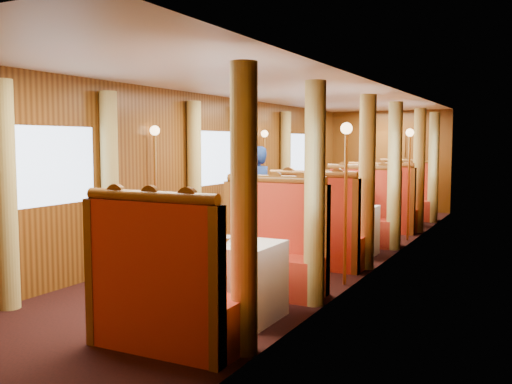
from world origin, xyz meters
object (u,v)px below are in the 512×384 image
Objects in this scene: table_near at (225,279)px; teapot_back at (219,232)px; banquette_mid_fwd at (316,237)px; steward at (257,195)px; banquette_near_fwd at (164,299)px; banquette_far_fwd at (382,210)px; teapot_left at (206,235)px; banquette_near_aft at (270,256)px; rose_vase_mid at (342,194)px; banquette_mid_aft at (359,219)px; passenger at (355,202)px; table_mid at (340,230)px; tea_tray at (212,241)px; fruit_plate at (245,244)px; banquette_far_aft at (405,200)px; rose_vase_far at (393,180)px; teapot_right at (215,237)px; table_far at (394,207)px.

table_near is 6.25× the size of teapot_back.
steward is at bearing 141.03° from banquette_mid_fwd.
banquette_near_fwd is 5.02m from steward.
banquette_near_fwd is at bearing -90.00° from banquette_mid_fwd.
banquette_far_fwd is 6.09m from teapot_left.
banquette_near_aft reaches higher than rose_vase_mid.
banquette_mid_aft is (0.00, 4.51, 0.05)m from table_near.
passenger is (0.12, 4.13, -0.08)m from teapot_back.
banquette_mid_aft and banquette_far_fwd have the same top height.
table_near is 0.78× the size of banquette_mid_aft.
table_mid is at bearing -112.45° from rose_vase_mid.
passenger is (-0.00, 5.24, 0.32)m from banquette_near_fwd.
tea_tray is 0.45× the size of passenger.
fruit_plate is (0.29, -4.65, 0.35)m from banquette_mid_aft.
teapot_left is 0.84× the size of fruit_plate.
banquette_near_fwd and banquette_mid_aft have the same top height.
banquette_far_aft is 3.72× the size of rose_vase_far.
banquette_far_fwd reaches higher than teapot_right.
banquette_near_fwd is 7.97× the size of teapot_left.
banquette_mid_aft is 7.97× the size of teapot_left.
teapot_left is at bearing 100.14° from banquette_near_fwd.
table_near is at bearing 90.00° from banquette_near_fwd.
banquette_mid_fwd is at bearing 87.49° from tea_tray.
rose_vase_far is at bearing 90.19° from banquette_near_fwd.
rose_vase_mid is at bearing 89.67° from banquette_near_aft.
passenger reaches higher than teapot_left.
rose_vase_far reaches higher than table_near.
banquette_far_fwd is 7.97× the size of teapot_left.
banquette_near_fwd is 7.98× the size of teapot_back.
rose_vase_mid is at bearing 94.26° from fruit_plate.
fruit_plate is 4.29m from steward.
banquette_near_aft is at bearing 104.08° from fruit_plate.
passenger reaches higher than tea_tray.
table_near is 2.92× the size of rose_vase_far.
rose_vase_far is (0.10, 6.86, 0.11)m from teapot_back.
teapot_back is 0.22× the size of passenger.
banquette_far_aft is 0.81× the size of steward.
teapot_right is 0.33m from fruit_plate.
teapot_right is (0.12, -0.03, -0.01)m from teapot_left.
table_far is at bearing 92.31° from fruit_plate.
table_far is at bearing 90.00° from banquette_mid_fwd.
tea_tray is at bearing -95.91° from banquette_near_aft.
table_mid is at bearing 90.00° from table_near.
tea_tray reaches higher than table_far.
banquette_near_aft is 0.81× the size of steward.
table_far is 6.92m from teapot_back.
rose_vase_far is at bearing 92.54° from fruit_plate.
table_near is 3.58m from rose_vase_mid.
banquette_near_aft is 1.00× the size of banquette_mid_aft.
banquette_mid_aft is at bearing 88.60° from tea_tray.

